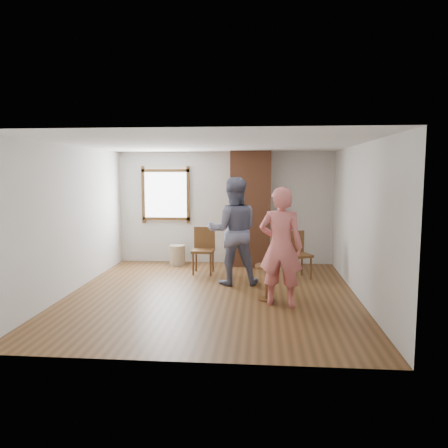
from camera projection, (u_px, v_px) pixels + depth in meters
The scene contains 12 objects.
ground at pixel (212, 294), 7.63m from camera, with size 5.50×5.50×0.00m, color brown.
room_shell at pixel (212, 190), 8.03m from camera, with size 5.04×5.52×2.62m.
brick_chimney at pixel (250, 209), 9.90m from camera, with size 0.90×0.50×2.60m, color brown.
stoneware_crock at pixel (177, 255), 10.07m from camera, with size 0.36×0.36×0.46m, color tan.
dark_pot at pixel (180, 261), 10.09m from camera, with size 0.16×0.16×0.16m, color black.
dining_chair_left at pixel (204, 247), 9.25m from camera, with size 0.46×0.46×0.97m.
dining_chair_right at pixel (297, 252), 8.82m from camera, with size 0.58×0.58×0.94m.
side_table at pixel (267, 276), 7.25m from camera, with size 0.40×0.40×0.60m.
cake_plate at pixel (267, 265), 7.23m from camera, with size 0.18×0.18×0.01m, color white.
cake_slice at pixel (268, 263), 7.23m from camera, with size 0.08×0.07×0.06m, color silver.
man at pixel (233, 231), 8.27m from camera, with size 0.99×0.77×2.04m, color #15163A.
person_pink at pixel (281, 247), 6.91m from camera, with size 0.70×0.46×1.91m, color #E67473.
Camera 1 is at (0.84, -7.39, 2.12)m, focal length 35.00 mm.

